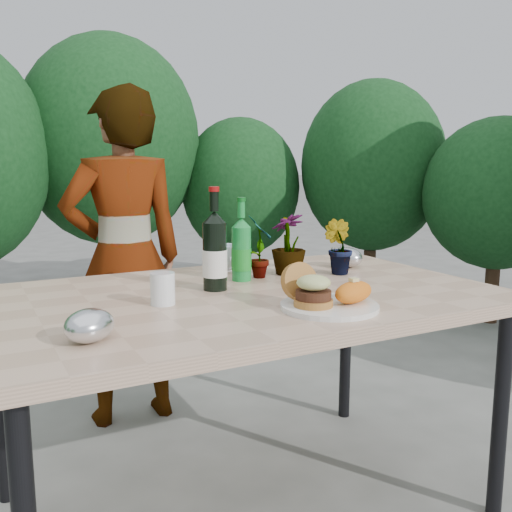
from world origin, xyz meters
name	(u,v)px	position (x,y,z in m)	size (l,w,h in m)	color
ground	(245,506)	(0.00, 0.00, 0.00)	(80.00, 80.00, 0.00)	#60605C
patio_table	(245,310)	(0.00, 0.00, 0.69)	(1.60, 1.00, 0.75)	tan
shrub_hedge	(144,162)	(0.15, 1.60, 1.16)	(6.90, 5.10, 2.17)	#382316
dinner_plate	(329,306)	(0.12, -0.30, 0.76)	(0.28, 0.28, 0.01)	white
burger_stack	(310,289)	(0.07, -0.28, 0.81)	(0.11, 0.16, 0.11)	#B7722D
sweet_potato	(353,292)	(0.19, -0.32, 0.80)	(0.15, 0.08, 0.06)	orange
grilled_veg	(317,292)	(0.14, -0.21, 0.78)	(0.08, 0.05, 0.03)	olive
wine_bottle	(215,252)	(-0.07, 0.08, 0.87)	(0.08, 0.08, 0.34)	black
sparkling_water	(241,250)	(0.07, 0.17, 0.86)	(0.07, 0.07, 0.29)	#188935
plastic_cup	(163,289)	(-0.28, -0.03, 0.80)	(0.07, 0.07, 0.10)	white
seedling_left	(260,247)	(0.15, 0.18, 0.86)	(0.12, 0.08, 0.23)	#286121
seedling_mid	(338,247)	(0.44, 0.11, 0.85)	(0.11, 0.09, 0.20)	#2A591E
seedling_right	(289,244)	(0.28, 0.19, 0.86)	(0.13, 0.13, 0.23)	#275B1F
blue_bowl	(225,258)	(0.10, 0.36, 0.80)	(0.13, 0.13, 0.10)	white
foil_packet_left	(89,325)	(-0.54, -0.29, 0.79)	(0.13, 0.11, 0.08)	silver
foil_packet_right	(347,257)	(0.56, 0.21, 0.79)	(0.13, 0.11, 0.08)	silver
person	(125,259)	(-0.16, 0.87, 0.74)	(0.54, 0.35, 1.48)	#9D724E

